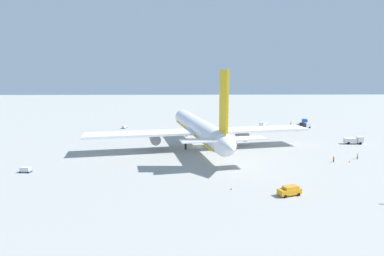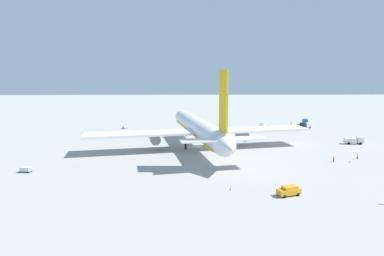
{
  "view_description": "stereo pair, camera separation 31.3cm",
  "coord_description": "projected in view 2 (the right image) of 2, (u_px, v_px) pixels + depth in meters",
  "views": [
    {
      "loc": [
        -106.11,
        4.69,
        23.88
      ],
      "look_at": [
        5.24,
        2.06,
        5.65
      ],
      "focal_mm": 30.03,
      "sensor_mm": 36.0,
      "label": 1
    },
    {
      "loc": [
        -106.12,
        4.37,
        23.88
      ],
      "look_at": [
        5.24,
        2.06,
        5.65
      ],
      "focal_mm": 30.03,
      "sensor_mm": 36.0,
      "label": 2
    }
  ],
  "objects": [
    {
      "name": "traffic_cone_0",
      "position": [
        197.0,
        126.0,
        150.55
      ],
      "size": [
        0.36,
        0.36,
        0.55
      ],
      "primitive_type": "cone",
      "color": "orange",
      "rests_on": "ground"
    },
    {
      "name": "service_truck_3",
      "position": [
        305.0,
        125.0,
        146.65
      ],
      "size": [
        4.69,
        5.69,
        2.67
      ],
      "color": "black",
      "rests_on": "ground"
    },
    {
      "name": "baggage_cart_0",
      "position": [
        125.0,
        127.0,
        146.91
      ],
      "size": [
        3.62,
        2.29,
        1.23
      ],
      "color": "gray",
      "rests_on": "ground"
    },
    {
      "name": "traffic_cone_1",
      "position": [
        231.0,
        189.0,
        67.73
      ],
      "size": [
        0.36,
        0.36,
        0.55
      ],
      "primitive_type": "cone",
      "color": "orange",
      "rests_on": "ground"
    },
    {
      "name": "service_truck_1",
      "position": [
        305.0,
        121.0,
        157.99
      ],
      "size": [
        5.56,
        3.9,
        3.0
      ],
      "color": "#194CA5",
      "rests_on": "ground"
    },
    {
      "name": "ground_worker_1",
      "position": [
        358.0,
        156.0,
        92.68
      ],
      "size": [
        0.55,
        0.55,
        1.64
      ],
      "color": "#3F3F47",
      "rests_on": "ground"
    },
    {
      "name": "service_van",
      "position": [
        289.0,
        191.0,
        64.46
      ],
      "size": [
        3.29,
        5.12,
        1.97
      ],
      "color": "orange",
      "rests_on": "ground"
    },
    {
      "name": "airliner",
      "position": [
        199.0,
        128.0,
        106.21
      ],
      "size": [
        68.4,
        74.17,
        25.38
      ],
      "color": "white",
      "rests_on": "ground"
    },
    {
      "name": "ground_worker_3",
      "position": [
        298.0,
        129.0,
        138.89
      ],
      "size": [
        0.53,
        0.53,
        1.76
      ],
      "color": "#3F3F47",
      "rests_on": "ground"
    },
    {
      "name": "ground_worker_2",
      "position": [
        334.0,
        159.0,
        89.33
      ],
      "size": [
        0.45,
        0.45,
        1.67
      ],
      "color": "#3F3F47",
      "rests_on": "ground"
    },
    {
      "name": "ground_worker_4",
      "position": [
        291.0,
        123.0,
        157.78
      ],
      "size": [
        0.52,
        0.52,
        1.65
      ],
      "color": "black",
      "rests_on": "ground"
    },
    {
      "name": "traffic_cone_2",
      "position": [
        217.0,
        127.0,
        148.8
      ],
      "size": [
        0.36,
        0.36,
        0.55
      ],
      "primitive_type": "cone",
      "color": "orange",
      "rests_on": "ground"
    },
    {
      "name": "ground_plane",
      "position": [
        198.0,
        147.0,
        108.65
      ],
      "size": [
        600.0,
        600.0,
        0.0
      ],
      "primitive_type": "plane",
      "color": "#9E9E99"
    },
    {
      "name": "traffic_cone_3",
      "position": [
        350.0,
        161.0,
        89.22
      ],
      "size": [
        0.36,
        0.36,
        0.55
      ],
      "primitive_type": "cone",
      "color": "orange",
      "rests_on": "ground"
    },
    {
      "name": "service_truck_0",
      "position": [
        264.0,
        124.0,
        149.12
      ],
      "size": [
        5.21,
        4.78,
        2.58
      ],
      "color": "white",
      "rests_on": "ground"
    },
    {
      "name": "service_truck_4",
      "position": [
        354.0,
        140.0,
        112.87
      ],
      "size": [
        2.64,
        6.4,
        2.66
      ],
      "color": "white",
      "rests_on": "ground"
    },
    {
      "name": "baggage_cart_1",
      "position": [
        25.0,
        169.0,
        79.99
      ],
      "size": [
        1.74,
        3.38,
        1.35
      ],
      "color": "#26598C",
      "rests_on": "ground"
    }
  ]
}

